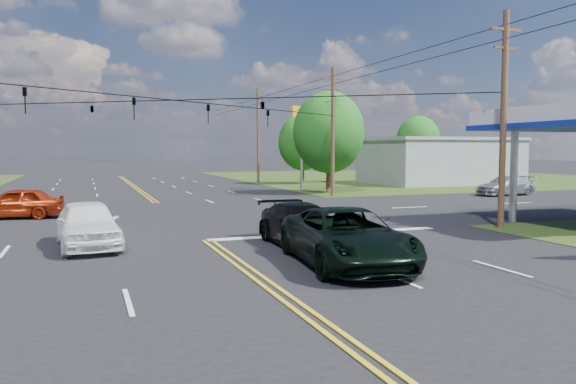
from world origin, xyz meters
name	(u,v)px	position (x,y,z in m)	size (l,w,h in m)	color
ground	(175,217)	(0.00, 12.00, 0.00)	(280.00, 280.00, 0.00)	black
grass_ne	(415,177)	(35.00, 44.00, 0.00)	(46.00, 48.00, 0.03)	#243812
stop_bar	(327,234)	(5.00, 4.00, 0.00)	(10.00, 0.50, 0.02)	silver
retail_ne	(439,162)	(30.00, 32.00, 2.20)	(14.00, 10.00, 4.40)	gray
pole_se	(504,117)	(13.00, 3.00, 4.92)	(1.60, 0.28, 9.50)	#472D1E
pole_ne	(333,130)	(13.00, 21.00, 4.92)	(1.60, 0.28, 9.50)	#472D1E
pole_right_far	(258,134)	(13.00, 40.00, 5.17)	(1.60, 0.28, 10.00)	#472D1E
span_wire_signals	(174,100)	(0.00, 12.00, 6.00)	(26.00, 18.00, 1.13)	black
power_lines	(179,41)	(0.00, 10.00, 8.60)	(26.04, 100.00, 0.64)	black
tree_right_a	(329,132)	(14.00, 24.00, 4.87)	(5.70, 5.70, 8.18)	#472D1E
tree_right_b	(303,142)	(16.50, 36.00, 4.22)	(4.94, 4.94, 7.09)	#472D1E
tree_far_r	(418,141)	(34.00, 42.00, 4.54)	(5.32, 5.32, 7.63)	#472D1E
pickup_dkgreen	(347,237)	(3.00, -1.98, 0.86)	(2.86, 6.19, 1.72)	black
suv_black	(302,225)	(3.00, 1.72, 0.76)	(2.14, 5.26, 1.53)	black
pickup_white	(88,224)	(-4.31, 4.00, 0.85)	(2.00, 4.97, 1.69)	white
sedan_red	(16,203)	(-7.69, 14.24, 0.78)	(1.85, 4.60, 1.57)	maroon
sedan_far	(506,186)	(25.93, 17.50, 0.74)	(2.06, 5.07, 1.47)	#A4A4A8
polesign_ne	(301,125)	(13.35, 28.28, 5.58)	(2.00, 0.79, 7.30)	#A5A5AA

